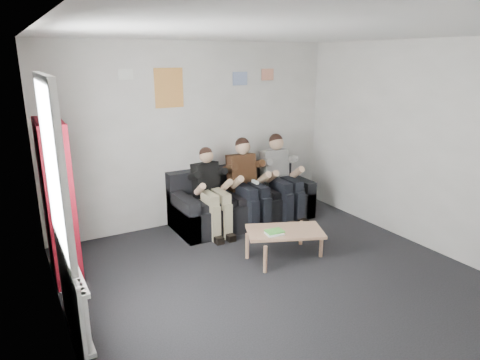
% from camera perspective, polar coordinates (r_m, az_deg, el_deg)
% --- Properties ---
extents(room_shell, '(5.00, 5.00, 5.00)m').
position_cam_1_polar(room_shell, '(4.36, 7.50, 0.98)').
color(room_shell, black).
rests_on(room_shell, ground).
extents(sofa, '(2.16, 0.88, 0.83)m').
position_cam_1_polar(sofa, '(6.63, 0.23, -3.00)').
color(sofa, black).
rests_on(sofa, ground).
extents(bookshelf, '(0.27, 0.82, 1.83)m').
position_cam_1_polar(bookshelf, '(5.25, -23.04, -2.55)').
color(bookshelf, maroon).
rests_on(bookshelf, ground).
extents(coffee_table, '(0.94, 0.52, 0.38)m').
position_cam_1_polar(coffee_table, '(5.46, 5.98, -7.09)').
color(coffee_table, tan).
rests_on(coffee_table, ground).
extents(game_cases, '(0.23, 0.19, 0.03)m').
position_cam_1_polar(game_cases, '(5.32, 4.62, -6.98)').
color(game_cases, white).
rests_on(game_cases, coffee_table).
extents(person_left, '(0.37, 0.78, 1.24)m').
position_cam_1_polar(person_left, '(6.10, -3.78, -1.55)').
color(person_left, black).
rests_on(person_left, sofa).
extents(person_middle, '(0.41, 0.87, 1.32)m').
position_cam_1_polar(person_middle, '(6.36, 1.12, -0.49)').
color(person_middle, '#502D1A').
rests_on(person_middle, sofa).
extents(person_right, '(0.41, 0.88, 1.33)m').
position_cam_1_polar(person_right, '(6.67, 5.57, 0.26)').
color(person_right, silver).
rests_on(person_right, sofa).
extents(radiator, '(0.10, 0.64, 0.60)m').
position_cam_1_polar(radiator, '(4.16, -20.49, -15.79)').
color(radiator, white).
rests_on(radiator, ground).
extents(window, '(0.05, 1.30, 2.36)m').
position_cam_1_polar(window, '(3.85, -22.58, -7.32)').
color(window, white).
rests_on(window, room_shell).
extents(poster_large, '(0.42, 0.01, 0.55)m').
position_cam_1_polar(poster_large, '(6.23, -9.46, 12.02)').
color(poster_large, '#E1B44F').
rests_on(poster_large, room_shell).
extents(poster_blue, '(0.25, 0.01, 0.20)m').
position_cam_1_polar(poster_blue, '(6.71, -0.00, 13.37)').
color(poster_blue, '#3968C4').
rests_on(poster_blue, room_shell).
extents(poster_pink, '(0.22, 0.01, 0.18)m').
position_cam_1_polar(poster_pink, '(6.97, 3.69, 13.86)').
color(poster_pink, '#C93E96').
rests_on(poster_pink, room_shell).
extents(poster_sign, '(0.20, 0.01, 0.14)m').
position_cam_1_polar(poster_sign, '(6.04, -15.03, 13.47)').
color(poster_sign, white).
rests_on(poster_sign, room_shell).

